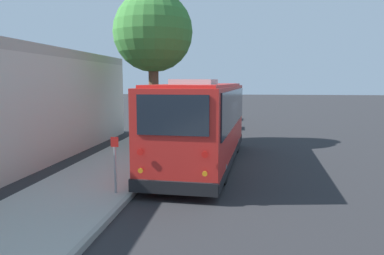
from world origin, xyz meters
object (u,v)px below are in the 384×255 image
(parked_sedan_maroon, at_px, (214,120))
(sign_post_near, at_px, (115,164))
(street_tree, at_px, (153,27))
(shuttle_bus, at_px, (202,120))
(parked_sedan_gray, at_px, (218,113))
(sign_post_far, at_px, (133,153))

(parked_sedan_maroon, distance_m, sign_post_near, 16.28)
(parked_sedan_maroon, relative_size, street_tree, 0.54)
(street_tree, bearing_deg, shuttle_bus, -148.07)
(parked_sedan_maroon, relative_size, parked_sedan_gray, 1.04)
(sign_post_far, bearing_deg, shuttle_bus, -35.92)
(shuttle_bus, height_order, sign_post_far, shuttle_bus)
(shuttle_bus, relative_size, sign_post_far, 6.42)
(sign_post_near, bearing_deg, shuttle_bus, -23.87)
(parked_sedan_gray, height_order, sign_post_far, sign_post_far)
(parked_sedan_gray, xyz_separation_m, street_tree, (-12.92, 2.67, 5.46))
(parked_sedan_gray, bearing_deg, sign_post_near, 179.78)
(parked_sedan_maroon, bearing_deg, parked_sedan_gray, 0.45)
(shuttle_bus, bearing_deg, sign_post_near, 160.06)
(parked_sedan_maroon, bearing_deg, sign_post_far, 173.67)
(street_tree, bearing_deg, parked_sedan_gray, -11.67)
(parked_sedan_gray, bearing_deg, street_tree, 172.31)
(shuttle_bus, distance_m, sign_post_far, 3.54)
(parked_sedan_maroon, distance_m, street_tree, 9.08)
(parked_sedan_gray, height_order, sign_post_near, sign_post_near)
(parked_sedan_maroon, distance_m, sign_post_far, 14.52)
(shuttle_bus, xyz_separation_m, street_tree, (4.89, 3.05, 4.27))
(shuttle_bus, relative_size, sign_post_near, 6.20)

